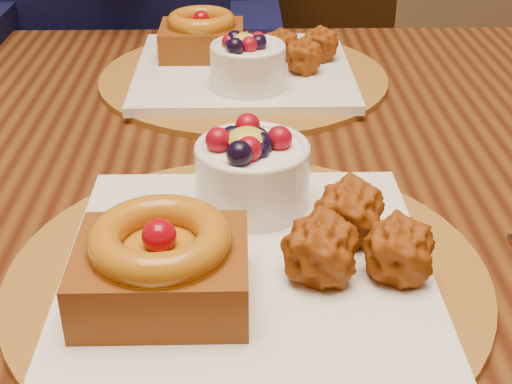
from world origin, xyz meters
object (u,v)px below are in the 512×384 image
at_px(dining_table, 246,216).
at_px(place_setting_near, 243,244).
at_px(place_setting_far, 241,63).
at_px(chair_far, 265,105).

xyz_separation_m(dining_table, place_setting_near, (-0.00, -0.21, 0.11)).
xyz_separation_m(place_setting_near, place_setting_far, (0.00, 0.43, -0.00)).
xyz_separation_m(dining_table, place_setting_far, (-0.00, 0.21, 0.10)).
distance_m(place_setting_near, chair_far, 0.88).
distance_m(dining_table, place_setting_near, 0.24).
bearing_deg(place_setting_far, chair_far, 83.65).
relative_size(dining_table, place_setting_near, 4.21).
bearing_deg(chair_far, place_setting_near, -81.30).
bearing_deg(chair_far, place_setting_far, -84.46).
relative_size(place_setting_far, chair_far, 0.39).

